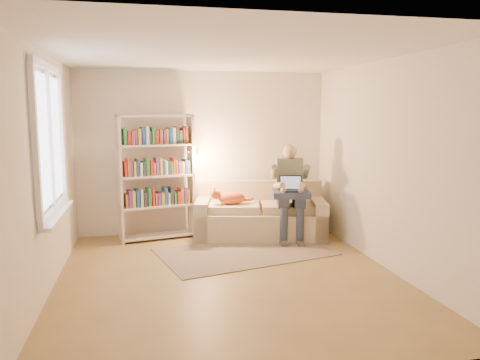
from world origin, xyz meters
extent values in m
plane|color=olive|center=(0.00, 0.00, 0.00)|extent=(4.50, 4.50, 0.00)
cube|color=white|center=(0.00, 0.00, 2.60)|extent=(4.00, 4.50, 0.02)
cube|color=silver|center=(-2.00, 0.00, 1.30)|extent=(0.02, 4.50, 2.60)
cube|color=silver|center=(2.00, 0.00, 1.30)|extent=(0.02, 4.50, 2.60)
cube|color=silver|center=(0.00, 2.25, 1.30)|extent=(4.00, 0.02, 2.60)
cube|color=silver|center=(0.00, -2.25, 1.30)|extent=(4.00, 0.02, 2.60)
plane|color=white|center=(-1.97, 0.20, 1.65)|extent=(0.00, 1.50, 1.50)
cube|color=white|center=(-1.96, 0.20, 2.44)|extent=(0.05, 1.50, 0.08)
cube|color=white|center=(-1.96, 0.20, 0.86)|extent=(0.05, 1.50, 0.08)
cube|color=white|center=(-1.96, 0.20, 1.65)|extent=(0.04, 0.05, 1.50)
cube|color=white|center=(-1.92, 0.20, 0.81)|extent=(0.12, 1.52, 0.04)
cube|color=tan|center=(0.82, 1.70, 0.21)|extent=(2.14, 1.30, 0.42)
cube|color=tan|center=(0.89, 2.04, 0.64)|extent=(2.00, 0.61, 0.43)
cube|color=tan|center=(-0.06, 1.89, 0.30)|extent=(0.38, 0.92, 0.60)
cube|color=tan|center=(1.70, 1.51, 0.30)|extent=(0.38, 0.92, 0.60)
cube|color=#CAB593|center=(0.37, 1.74, 0.48)|extent=(0.96, 0.76, 0.12)
cube|color=#CAB593|center=(1.25, 1.56, 0.48)|extent=(0.96, 0.76, 0.12)
cube|color=slate|center=(1.26, 1.64, 0.96)|extent=(0.44, 0.30, 0.55)
sphere|color=tan|center=(1.26, 1.62, 1.35)|extent=(0.22, 0.22, 0.22)
cube|color=#303643|center=(1.09, 1.41, 0.63)|extent=(0.25, 0.48, 0.17)
cube|color=#303643|center=(1.33, 1.35, 0.63)|extent=(0.25, 0.48, 0.17)
cylinder|color=#303643|center=(1.04, 1.19, 0.28)|extent=(0.12, 0.12, 0.56)
cylinder|color=#303643|center=(1.28, 1.14, 0.28)|extent=(0.12, 0.12, 0.56)
ellipsoid|color=orange|center=(0.36, 1.72, 0.63)|extent=(0.46, 0.31, 0.19)
sphere|color=orange|center=(0.12, 1.73, 0.70)|extent=(0.15, 0.15, 0.15)
cylinder|color=orange|center=(0.59, 1.71, 0.60)|extent=(0.21, 0.08, 0.06)
cube|color=#2C354D|center=(1.21, 1.36, 0.73)|extent=(0.63, 0.56, 0.09)
cube|color=black|center=(1.20, 1.32, 0.79)|extent=(0.37, 0.30, 0.02)
cube|color=black|center=(1.22, 1.43, 0.89)|extent=(0.34, 0.16, 0.21)
plane|color=#8CA5CC|center=(1.22, 1.43, 0.89)|extent=(0.32, 0.17, 0.28)
cube|color=beige|center=(-1.31, 1.79, 0.96)|extent=(0.10, 0.29, 1.93)
cube|color=beige|center=(-0.23, 2.01, 0.96)|extent=(0.10, 0.29, 1.93)
cube|color=beige|center=(-0.77, 1.90, 0.05)|extent=(1.18, 0.52, 0.03)
cube|color=beige|center=(-0.77, 1.90, 0.52)|extent=(1.18, 0.52, 0.03)
cube|color=beige|center=(-0.77, 1.90, 0.99)|extent=(1.18, 0.52, 0.03)
cube|color=beige|center=(-0.77, 1.90, 1.46)|extent=(1.18, 0.52, 0.03)
cube|color=beige|center=(-0.77, 1.90, 1.90)|extent=(1.18, 0.52, 0.03)
cube|color=gold|center=(-0.77, 1.90, 0.65)|extent=(1.01, 0.43, 0.23)
cube|color=#1E4C8C|center=(-0.77, 1.90, 1.12)|extent=(1.01, 0.43, 0.23)
cube|color=silver|center=(-0.77, 1.90, 1.59)|extent=(1.01, 0.43, 0.23)
cylinder|color=beige|center=(-0.31, 2.00, 1.03)|extent=(0.10, 0.10, 0.04)
cone|color=beige|center=(-0.12, 1.91, 1.32)|extent=(0.15, 0.17, 0.16)
cube|color=#7B6B59|center=(0.40, 0.92, 0.01)|extent=(2.57, 1.88, 0.01)
camera|label=1|loc=(-0.97, -5.27, 1.95)|focal=35.00mm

